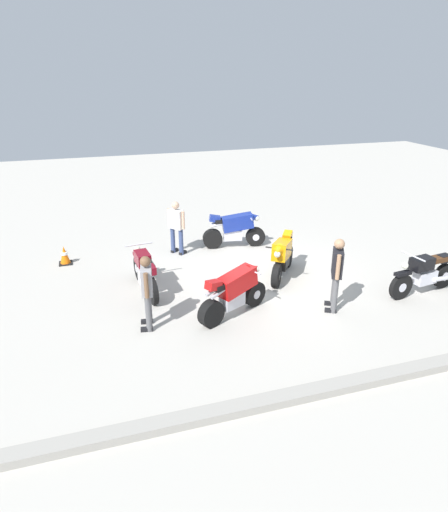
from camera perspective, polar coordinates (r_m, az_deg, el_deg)
The scene contains 11 objects.
ground_plane at distance 12.01m, azimuth 5.21°, elevation -2.75°, with size 40.00×40.00×0.00m, color #B7B2A8.
curb_edge at distance 8.53m, azimuth 17.36°, elevation -14.86°, with size 14.00×0.30×0.15m, color #9C978F.
motorcycle_blue_sportbike at distance 13.85m, azimuth 1.36°, elevation 3.48°, with size 1.95×0.70×1.14m.
motorcycle_maroon_cruiser at distance 11.22m, azimuth -10.03°, elevation -1.99°, with size 0.70×2.09×1.09m.
motorcycle_black_cruiser at distance 12.00m, azimuth 24.12°, elevation -2.06°, with size 2.09×0.70×1.09m.
motorcycle_red_sportbike at distance 9.94m, azimuth 1.31°, elevation -4.49°, with size 1.84×1.06×1.14m.
motorcycle_orange_sportbike at distance 11.91m, azimuth 7.41°, elevation 0.04°, with size 1.30×1.69×1.14m.
person_in_gray_shirt at distance 9.47m, azimuth -9.76°, elevation -4.03°, with size 0.36×0.64×1.64m.
person_in_white_shirt at distance 13.29m, azimuth -6.07°, elevation 3.96°, with size 0.51×0.55×1.61m.
person_in_black_shirt at distance 10.33m, azimuth 14.12°, elevation -1.71°, with size 0.48×0.63×1.72m.
traffic_cone at distance 13.50m, azimuth -19.59°, elevation 0.10°, with size 0.36×0.36×0.53m.
Camera 1 is at (4.26, 10.01, 5.10)m, focal length 31.50 mm.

